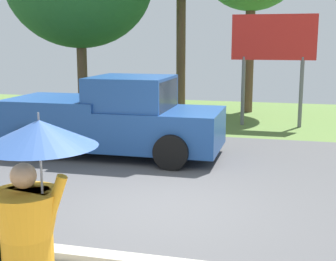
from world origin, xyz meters
name	(u,v)px	position (x,y,z in m)	size (l,w,h in m)	color
ground_plane	(192,165)	(0.00, 2.95, -0.05)	(40.00, 22.00, 0.20)	#4C4C4F
monk_pedestrian	(31,233)	(-0.10, -3.70, 1.08)	(1.05, 0.95, 2.13)	orange
pickup_truck	(113,119)	(-1.99, 3.31, 0.87)	(5.20, 2.28, 1.88)	#1E478C
roadside_billboard	(274,45)	(1.54, 8.11, 2.55)	(2.60, 0.12, 3.50)	slate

